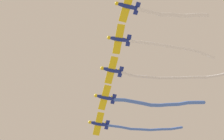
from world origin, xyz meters
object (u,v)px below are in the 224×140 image
at_px(airplane_lead, 99,124).
at_px(airplane_slot, 119,39).
at_px(airplane_left_wing, 105,97).
at_px(airplane_trail, 127,6).
at_px(airplane_right_wing, 111,70).

xyz_separation_m(airplane_lead, airplane_slot, (-3.20, 25.63, 0.30)).
bearing_deg(airplane_lead, airplane_slot, 90.47).
relative_size(airplane_left_wing, airplane_trail, 1.00).
height_order(airplane_left_wing, airplane_right_wing, airplane_left_wing).
bearing_deg(airplane_right_wing, airplane_trail, 88.95).
bearing_deg(airplane_slot, airplane_trail, 92.82).
xyz_separation_m(airplane_left_wing, airplane_trail, (-3.20, 25.64, -0.30)).
xyz_separation_m(airplane_left_wing, airplane_slot, (-2.13, 17.08, 0.00)).
bearing_deg(airplane_right_wing, airplane_lead, -91.05).
relative_size(airplane_left_wing, airplane_right_wing, 1.00).
height_order(airplane_left_wing, airplane_trail, airplane_left_wing).
height_order(airplane_left_wing, airplane_slot, same).
height_order(airplane_right_wing, airplane_slot, airplane_slot).
distance_m(airplane_left_wing, airplane_trail, 25.84).
xyz_separation_m(airplane_right_wing, airplane_trail, (-2.14, 17.09, 0.00)).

